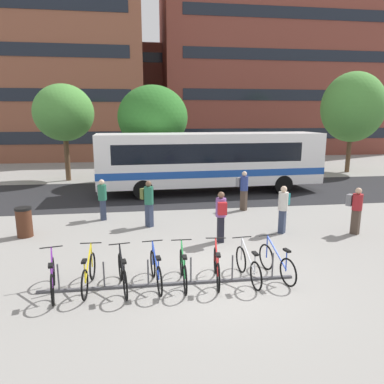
% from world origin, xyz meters
% --- Properties ---
extents(ground, '(200.00, 200.00, 0.00)m').
position_xyz_m(ground, '(0.00, 0.00, 0.00)').
color(ground, gray).
extents(bus_lane_asphalt, '(80.00, 7.20, 0.01)m').
position_xyz_m(bus_lane_asphalt, '(0.00, 10.54, 0.00)').
color(bus_lane_asphalt, '#232326').
rests_on(bus_lane_asphalt, ground).
extents(city_bus, '(12.13, 3.17, 3.20)m').
position_xyz_m(city_bus, '(1.73, 10.55, 1.78)').
color(city_bus, white).
rests_on(city_bus, ground).
extents(bike_rack, '(6.27, 0.12, 0.70)m').
position_xyz_m(bike_rack, '(-1.38, -0.14, 0.09)').
color(bike_rack, '#47474C').
rests_on(bike_rack, ground).
extents(parked_bicycle_purple_0, '(0.56, 1.69, 0.99)m').
position_xyz_m(parked_bicycle_purple_0, '(-4.10, -0.21, 0.38)').
color(parked_bicycle_purple_0, black).
rests_on(parked_bicycle_purple_0, ground).
extents(parked_bicycle_yellow_1, '(0.52, 1.72, 0.99)m').
position_xyz_m(parked_bicycle_yellow_1, '(-3.31, -0.06, 0.38)').
color(parked_bicycle_yellow_1, black).
rests_on(parked_bicycle_yellow_1, ground).
extents(parked_bicycle_black_2, '(0.52, 1.71, 0.99)m').
position_xyz_m(parked_bicycle_black_2, '(-2.51, -0.21, 0.38)').
color(parked_bicycle_black_2, black).
rests_on(parked_bicycle_black_2, ground).
extents(parked_bicycle_blue_3, '(0.52, 1.72, 0.99)m').
position_xyz_m(parked_bicycle_blue_3, '(-1.72, -0.12, 0.38)').
color(parked_bicycle_blue_3, black).
rests_on(parked_bicycle_blue_3, ground).
extents(parked_bicycle_green_4, '(0.52, 1.72, 0.99)m').
position_xyz_m(parked_bicycle_green_4, '(-1.05, -0.14, 0.38)').
color(parked_bicycle_green_4, black).
rests_on(parked_bicycle_green_4, ground).
extents(parked_bicycle_red_5, '(0.52, 1.71, 0.99)m').
position_xyz_m(parked_bicycle_red_5, '(-0.21, -0.12, 0.38)').
color(parked_bicycle_red_5, black).
rests_on(parked_bicycle_red_5, ground).
extents(parked_bicycle_silver_6, '(0.52, 1.72, 0.99)m').
position_xyz_m(parked_bicycle_silver_6, '(0.59, -0.15, 0.38)').
color(parked_bicycle_silver_6, black).
rests_on(parked_bicycle_silver_6, ground).
extents(parked_bicycle_blue_7, '(0.55, 1.70, 0.99)m').
position_xyz_m(parked_bicycle_blue_7, '(1.37, -0.07, 0.38)').
color(parked_bicycle_blue_7, black).
rests_on(parked_bicycle_blue_7, ground).
extents(commuter_grey_pack_0, '(0.55, 0.60, 1.66)m').
position_xyz_m(commuter_grey_pack_0, '(5.36, 2.87, 0.96)').
color(commuter_grey_pack_0, '#47382D').
rests_on(commuter_grey_pack_0, ground).
extents(commuter_red_pack_1, '(0.35, 0.53, 1.69)m').
position_xyz_m(commuter_red_pack_1, '(0.51, 2.69, 0.98)').
color(commuter_red_pack_1, black).
rests_on(commuter_red_pack_1, ground).
extents(commuter_grey_pack_2, '(0.58, 0.60, 1.74)m').
position_xyz_m(commuter_grey_pack_2, '(2.37, 6.55, 1.01)').
color(commuter_grey_pack_2, '#47382D').
rests_on(commuter_grey_pack_2, ground).
extents(commuter_olive_pack_3, '(0.57, 0.60, 1.75)m').
position_xyz_m(commuter_olive_pack_3, '(-1.80, 4.73, 1.01)').
color(commuter_olive_pack_3, '#2D3851').
rests_on(commuter_olive_pack_3, ground).
extents(commuter_teal_pack_4, '(0.57, 0.60, 1.70)m').
position_xyz_m(commuter_teal_pack_4, '(2.90, 3.34, 0.98)').
color(commuter_teal_pack_4, '#2D3851').
rests_on(commuter_teal_pack_4, ground).
extents(commuter_grey_pack_5, '(0.45, 0.59, 1.65)m').
position_xyz_m(commuter_grey_pack_5, '(-3.61, 5.90, 0.95)').
color(commuter_grey_pack_5, '#2D3851').
rests_on(commuter_grey_pack_5, ground).
extents(trash_bin, '(0.55, 0.55, 1.03)m').
position_xyz_m(trash_bin, '(-6.06, 4.15, 0.52)').
color(trash_bin, '#4C2819').
rests_on(trash_bin, ground).
extents(street_tree_0, '(4.27, 4.27, 5.95)m').
position_xyz_m(street_tree_0, '(-1.29, 14.07, 4.01)').
color(street_tree_0, brown).
rests_on(street_tree_0, ground).
extents(street_tree_1, '(3.71, 3.71, 6.07)m').
position_xyz_m(street_tree_1, '(-6.81, 15.40, 4.29)').
color(street_tree_1, brown).
rests_on(street_tree_1, ground).
extents(street_tree_2, '(4.45, 4.45, 7.23)m').
position_xyz_m(street_tree_2, '(13.20, 16.25, 4.73)').
color(street_tree_2, brown).
rests_on(street_tree_2, ground).
extents(building_left_wing, '(18.27, 10.83, 18.47)m').
position_xyz_m(building_left_wing, '(-10.89, 30.28, 9.24)').
color(building_left_wing, brown).
rests_on(building_left_wing, ground).
extents(building_right_wing, '(25.41, 12.73, 19.52)m').
position_xyz_m(building_right_wing, '(13.28, 33.95, 9.76)').
color(building_right_wing, brown).
rests_on(building_right_wing, ground).
extents(building_centre_block, '(18.99, 13.82, 12.42)m').
position_xyz_m(building_centre_block, '(-0.49, 41.94, 6.21)').
color(building_centre_block, brown).
rests_on(building_centre_block, ground).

